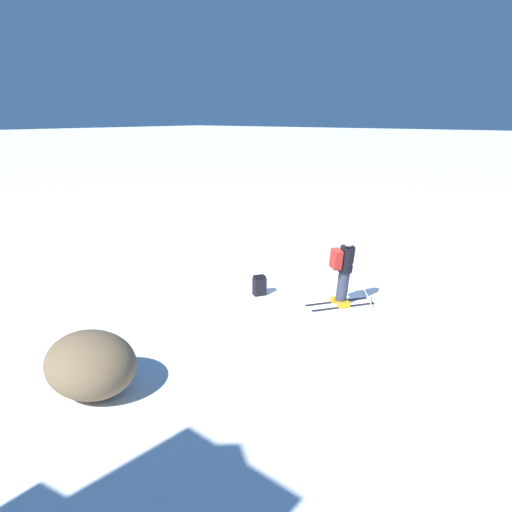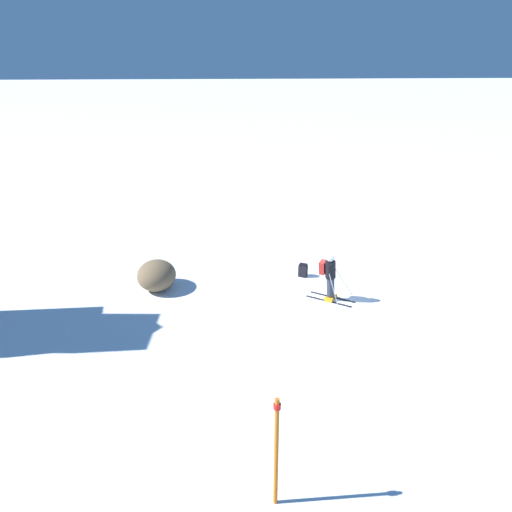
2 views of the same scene
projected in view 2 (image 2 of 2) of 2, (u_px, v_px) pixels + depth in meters
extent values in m
plane|color=white|center=(329.00, 296.00, 16.98)|extent=(300.00, 300.00, 0.00)
cube|color=black|center=(329.00, 301.00, 16.59)|extent=(0.98, 1.39, 0.01)
cube|color=black|center=(333.00, 297.00, 16.88)|extent=(0.98, 1.39, 0.01)
cube|color=orange|center=(329.00, 300.00, 16.57)|extent=(0.27, 0.31, 0.12)
cube|color=orange|center=(333.00, 295.00, 16.86)|extent=(0.27, 0.31, 0.12)
cylinder|color=#2D3342|center=(331.00, 287.00, 16.48)|extent=(0.46, 0.43, 0.79)
cylinder|color=black|center=(330.00, 269.00, 16.14)|extent=(0.55, 0.52, 0.64)
sphere|color=tan|center=(330.00, 259.00, 15.94)|extent=(0.32, 0.32, 0.25)
sphere|color=silver|center=(330.00, 258.00, 15.92)|extent=(0.37, 0.36, 0.28)
cube|color=#AD231E|center=(323.00, 267.00, 16.25)|extent=(0.39, 0.34, 0.48)
cylinder|color=#B7B7BC|center=(334.00, 293.00, 15.98)|extent=(0.50, 0.32, 1.12)
cylinder|color=#B7B7BC|center=(344.00, 282.00, 16.64)|extent=(0.25, 0.78, 1.19)
cube|color=black|center=(303.00, 271.00, 18.37)|extent=(0.34, 0.37, 0.44)
cube|color=black|center=(303.00, 265.00, 18.28)|extent=(0.31, 0.33, 0.06)
ellipsoid|color=brown|center=(157.00, 275.00, 17.32)|extent=(1.57, 1.34, 1.02)
cylinder|color=orange|center=(276.00, 453.00, 8.75)|extent=(0.08, 0.08, 2.34)
cylinder|color=red|center=(277.00, 406.00, 8.36)|extent=(0.13, 0.13, 0.10)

